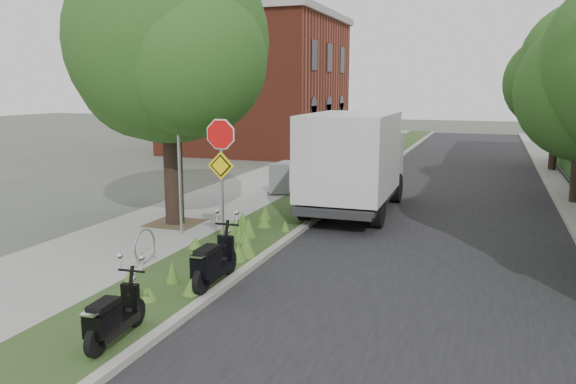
{
  "coord_description": "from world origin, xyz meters",
  "views": [
    {
      "loc": [
        4.23,
        -10.59,
        3.89
      ],
      "look_at": [
        -0.49,
        2.45,
        1.3
      ],
      "focal_mm": 35.0,
      "sensor_mm": 36.0,
      "label": 1
    }
  ],
  "objects_px": {
    "box_truck": "(354,158)",
    "utility_cabinet": "(279,180)",
    "scooter_near": "(110,322)",
    "sign_assembly": "(221,159)",
    "scooter_far": "(211,267)"
  },
  "relations": [
    {
      "from": "scooter_far",
      "to": "utility_cabinet",
      "type": "bearing_deg",
      "value": 103.02
    },
    {
      "from": "utility_cabinet",
      "to": "scooter_near",
      "type": "bearing_deg",
      "value": -81.0
    },
    {
      "from": "sign_assembly",
      "to": "utility_cabinet",
      "type": "height_order",
      "value": "sign_assembly"
    },
    {
      "from": "scooter_far",
      "to": "box_truck",
      "type": "distance_m",
      "value": 7.89
    },
    {
      "from": "scooter_near",
      "to": "box_truck",
      "type": "relative_size",
      "value": 0.26
    },
    {
      "from": "scooter_near",
      "to": "sign_assembly",
      "type": "bearing_deg",
      "value": 96.15
    },
    {
      "from": "scooter_near",
      "to": "scooter_far",
      "type": "distance_m",
      "value": 2.74
    },
    {
      "from": "sign_assembly",
      "to": "utility_cabinet",
      "type": "xyz_separation_m",
      "value": [
        -1.4,
        7.32,
        -1.68
      ]
    },
    {
      "from": "scooter_far",
      "to": "utility_cabinet",
      "type": "height_order",
      "value": "utility_cabinet"
    },
    {
      "from": "sign_assembly",
      "to": "scooter_near",
      "type": "distance_m",
      "value": 5.13
    },
    {
      "from": "scooter_far",
      "to": "sign_assembly",
      "type": "bearing_deg",
      "value": 110.59
    },
    {
      "from": "scooter_near",
      "to": "box_truck",
      "type": "xyz_separation_m",
      "value": [
        1.19,
        10.46,
        1.27
      ]
    },
    {
      "from": "box_truck",
      "to": "utility_cabinet",
      "type": "distance_m",
      "value": 3.66
    },
    {
      "from": "scooter_near",
      "to": "utility_cabinet",
      "type": "bearing_deg",
      "value": 99.0
    },
    {
      "from": "box_truck",
      "to": "scooter_far",
      "type": "bearing_deg",
      "value": -96.94
    }
  ]
}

